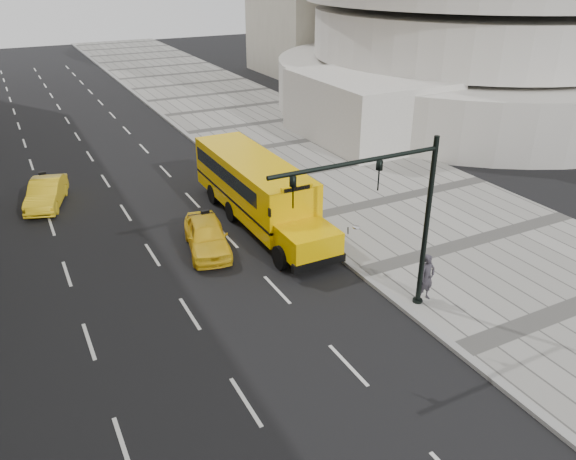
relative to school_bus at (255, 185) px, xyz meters
name	(u,v)px	position (x,y,z in m)	size (l,w,h in m)	color
ground	(175,250)	(-4.50, -1.32, -1.76)	(140.00, 140.00, 0.00)	black
sidewalk_museum	(396,199)	(7.50, -1.32, -1.69)	(12.00, 140.00, 0.15)	gray
curb_museum	(296,221)	(1.50, -1.32, -1.69)	(0.30, 140.00, 0.15)	gray
school_bus	(255,185)	(0.00, 0.00, 0.00)	(2.96, 11.56, 3.19)	#F8BD00
taxi_near	(207,236)	(-3.24, -2.03, -1.06)	(1.68, 4.16, 1.42)	yellow
taxi_far	(46,193)	(-8.82, 6.41, -1.08)	(1.45, 4.16, 1.37)	yellow
pedestrian	(427,277)	(2.44, -9.61, -0.70)	(0.67, 0.44, 1.84)	#333038
traffic_signal	(395,210)	(0.69, -9.64, 2.33)	(6.18, 0.36, 6.40)	black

